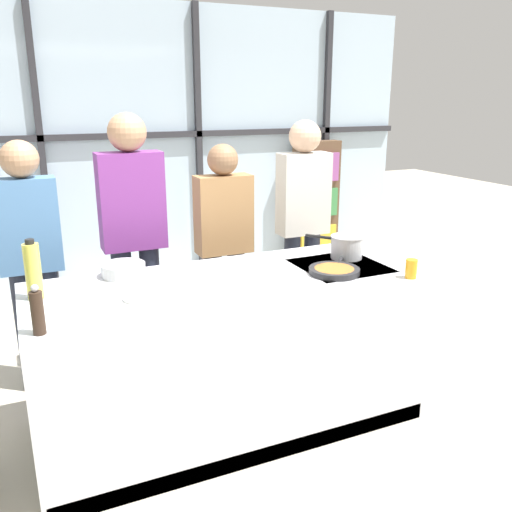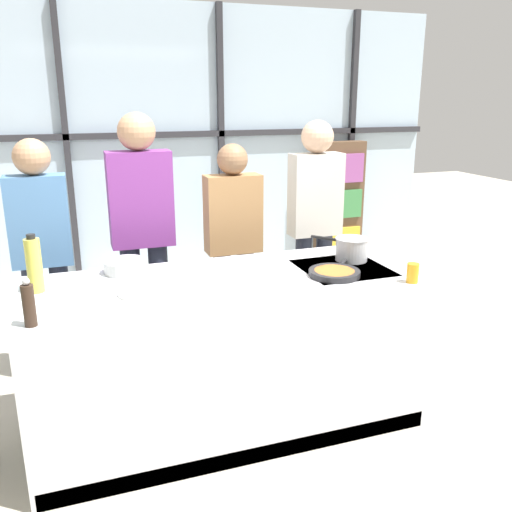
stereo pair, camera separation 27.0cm
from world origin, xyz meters
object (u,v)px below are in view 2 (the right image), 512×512
(spectator_center_right, at_px, (233,237))
(frying_pan, at_px, (335,272))
(white_plate, at_px, (139,293))
(juice_glass_near, at_px, (413,273))
(saucepan, at_px, (351,248))
(spectator_center_left, at_px, (142,225))
(spectator_far_right, at_px, (315,216))
(pepper_grinder, at_px, (29,304))
(mixing_bowl, at_px, (126,266))
(spectator_far_left, at_px, (42,245))
(oil_bottle, at_px, (34,265))

(spectator_center_right, distance_m, frying_pan, 1.07)
(white_plate, xyz_separation_m, juice_glass_near, (1.50, -0.31, 0.05))
(spectator_center_right, distance_m, saucepan, 0.96)
(spectator_center_left, height_order, white_plate, spectator_center_left)
(frying_pan, xyz_separation_m, saucepan, (0.24, 0.25, 0.06))
(spectator_center_right, relative_size, spectator_far_right, 0.91)
(spectator_far_right, relative_size, pepper_grinder, 7.47)
(white_plate, bearing_deg, mixing_bowl, 93.11)
(spectator_far_left, distance_m, saucepan, 2.04)
(saucepan, distance_m, juice_glass_near, 0.52)
(spectator_far_left, relative_size, saucepan, 4.99)
(pepper_grinder, bearing_deg, juice_glass_near, -1.81)
(saucepan, bearing_deg, pepper_grinder, -167.06)
(oil_bottle, bearing_deg, pepper_grinder, -91.20)
(spectator_center_left, bearing_deg, pepper_grinder, 60.54)
(spectator_far_left, distance_m, spectator_center_left, 0.67)
(white_plate, relative_size, pepper_grinder, 0.94)
(mixing_bowl, distance_m, juice_glass_near, 1.68)
(white_plate, bearing_deg, pepper_grinder, -154.65)
(frying_pan, bearing_deg, spectator_center_left, 133.86)
(pepper_grinder, bearing_deg, spectator_far_left, 89.03)
(saucepan, bearing_deg, white_plate, -172.21)
(spectator_far_right, bearing_deg, juice_glass_near, 90.48)
(saucepan, relative_size, juice_glass_near, 2.97)
(spectator_center_left, height_order, pepper_grinder, spectator_center_left)
(white_plate, relative_size, mixing_bowl, 0.87)
(spectator_far_left, relative_size, spectator_center_right, 1.04)
(spectator_center_left, bearing_deg, saucepan, 147.65)
(frying_pan, height_order, white_plate, frying_pan)
(spectator_far_left, distance_m, juice_glass_near, 2.37)
(frying_pan, xyz_separation_m, oil_bottle, (-1.65, 0.28, 0.13))
(mixing_bowl, bearing_deg, frying_pan, -22.14)
(saucepan, distance_m, oil_bottle, 1.90)
(juice_glass_near, bearing_deg, white_plate, 168.18)
(spectator_far_right, distance_m, saucepan, 0.78)
(white_plate, distance_m, juice_glass_near, 1.53)
(mixing_bowl, height_order, pepper_grinder, pepper_grinder)
(spectator_far_right, distance_m, white_plate, 1.77)
(white_plate, distance_m, pepper_grinder, 0.59)
(mixing_bowl, relative_size, juice_glass_near, 2.27)
(frying_pan, bearing_deg, white_plate, 177.16)
(frying_pan, distance_m, white_plate, 1.14)
(spectator_far_left, bearing_deg, pepper_grinder, 89.03)
(mixing_bowl, height_order, oil_bottle, oil_bottle)
(spectator_center_left, height_order, spectator_far_right, spectator_center_left)
(spectator_far_left, xyz_separation_m, spectator_center_left, (0.66, 0.00, 0.08))
(pepper_grinder, height_order, juice_glass_near, pepper_grinder)
(spectator_center_left, height_order, spectator_center_right, spectator_center_left)
(spectator_center_right, height_order, frying_pan, spectator_center_right)
(spectator_far_right, height_order, juice_glass_near, spectator_far_right)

